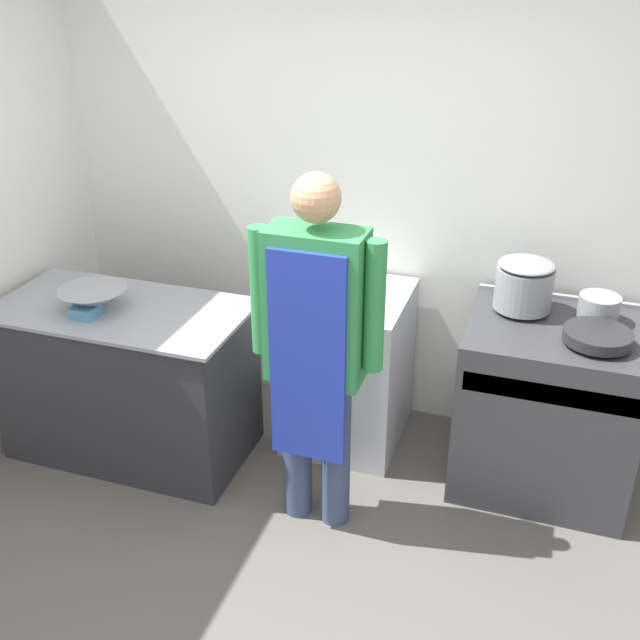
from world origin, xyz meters
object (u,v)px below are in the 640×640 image
(plastic_tub, at_px, (86,311))
(saute_pan, at_px, (598,336))
(stock_pot, at_px, (524,284))
(sauce_pot, at_px, (599,307))
(mixing_bowl, at_px, (94,299))
(fridge_unit, at_px, (348,367))
(stove, at_px, (546,406))
(person_cook, at_px, (316,340))

(plastic_tub, height_order, saute_pan, saute_pan)
(stock_pot, relative_size, sauce_pot, 1.43)
(mixing_bowl, xyz_separation_m, saute_pan, (2.45, 0.37, 0.01))
(fridge_unit, xyz_separation_m, stock_pot, (0.88, 0.07, 0.60))
(plastic_tub, relative_size, saute_pan, 0.40)
(plastic_tub, bearing_deg, fridge_unit, 27.78)
(fridge_unit, xyz_separation_m, mixing_bowl, (-1.20, -0.56, 0.49))
(stove, distance_m, mixing_bowl, 2.38)
(plastic_tub, bearing_deg, person_cook, -3.67)
(fridge_unit, xyz_separation_m, plastic_tub, (-1.20, -0.63, 0.46))
(mixing_bowl, relative_size, plastic_tub, 2.81)
(sauce_pot, bearing_deg, stock_pot, 180.00)
(plastic_tub, bearing_deg, stock_pot, 18.68)
(stock_pot, relative_size, saute_pan, 0.91)
(fridge_unit, xyz_separation_m, person_cook, (0.05, -0.71, 0.54))
(stove, height_order, stock_pot, stock_pot)
(person_cook, relative_size, sauce_pot, 8.81)
(fridge_unit, distance_m, plastic_tub, 1.43)
(stove, bearing_deg, mixing_bowl, -167.70)
(stove, height_order, fridge_unit, stove)
(person_cook, bearing_deg, stock_pot, 43.48)
(stove, bearing_deg, plastic_tub, -165.82)
(stove, distance_m, stock_pot, 0.64)
(mixing_bowl, distance_m, stock_pot, 2.18)
(stove, bearing_deg, fridge_unit, 176.86)
(person_cook, distance_m, saute_pan, 1.30)
(saute_pan, bearing_deg, stock_pot, 144.82)
(person_cook, distance_m, plastic_tub, 1.26)
(stove, relative_size, sauce_pot, 4.64)
(stove, relative_size, plastic_tub, 7.36)
(stock_pot, height_order, saute_pan, stock_pot)
(stock_pot, bearing_deg, mixing_bowl, -163.28)
(stock_pot, bearing_deg, fridge_unit, -175.42)
(saute_pan, bearing_deg, stove, 143.41)
(mixing_bowl, distance_m, sauce_pot, 2.53)
(person_cook, height_order, mixing_bowl, person_cook)
(mixing_bowl, height_order, saute_pan, mixing_bowl)
(plastic_tub, relative_size, sauce_pot, 0.63)
(sauce_pot, bearing_deg, fridge_unit, -176.76)
(person_cook, height_order, sauce_pot, person_cook)
(person_cook, bearing_deg, fridge_unit, 94.21)
(plastic_tub, bearing_deg, sauce_pot, 16.06)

